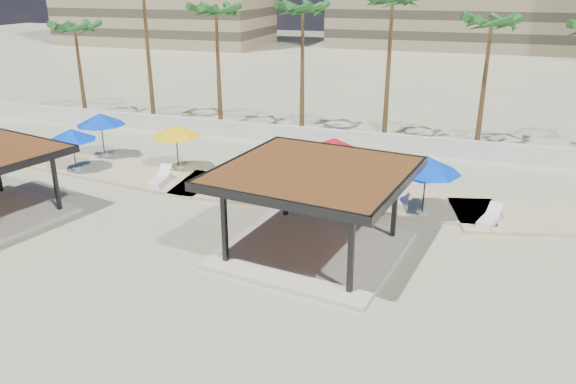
% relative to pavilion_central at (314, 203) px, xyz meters
% --- Properties ---
extents(ground, '(200.00, 200.00, 0.00)m').
position_rel_pavilion_central_xyz_m(ground, '(-2.96, -1.01, -2.13)').
color(ground, tan).
rests_on(ground, ground).
extents(promenade, '(44.45, 7.97, 0.24)m').
position_rel_pavilion_central_xyz_m(promenade, '(-0.96, 6.65, -2.07)').
color(promenade, '#C6B284').
rests_on(promenade, ground).
extents(boundary_wall, '(56.00, 0.30, 1.20)m').
position_rel_pavilion_central_xyz_m(boundary_wall, '(-2.96, 14.99, -1.53)').
color(boundary_wall, silver).
rests_on(boundary_wall, ground).
extents(pavilion_central, '(7.99, 7.99, 3.57)m').
position_rel_pavilion_central_xyz_m(pavilion_central, '(0.00, 0.00, 0.00)').
color(pavilion_central, beige).
rests_on(pavilion_central, ground).
extents(umbrella_a, '(3.19, 3.19, 2.39)m').
position_rel_pavilion_central_xyz_m(umbrella_a, '(-15.56, 5.31, 0.11)').
color(umbrella_a, beige).
rests_on(umbrella_a, promenade).
extents(umbrella_b, '(3.64, 3.64, 2.53)m').
position_rel_pavilion_central_xyz_m(umbrella_b, '(-10.22, 7.50, 0.22)').
color(umbrella_b, beige).
rests_on(umbrella_b, promenade).
extents(umbrella_c, '(3.33, 3.33, 2.37)m').
position_rel_pavilion_central_xyz_m(umbrella_c, '(-1.23, 8.19, 0.09)').
color(umbrella_c, beige).
rests_on(umbrella_c, promenade).
extents(umbrella_d, '(3.20, 3.20, 2.80)m').
position_rel_pavilion_central_xyz_m(umbrella_d, '(3.83, 4.94, 0.46)').
color(umbrella_d, beige).
rests_on(umbrella_d, promenade).
extents(umbrella_f, '(3.81, 3.81, 2.64)m').
position_rel_pavilion_central_xyz_m(umbrella_f, '(-15.70, 8.19, 0.32)').
color(umbrella_f, beige).
rests_on(umbrella_f, promenade).
extents(lounger_a, '(0.94, 2.09, 0.76)m').
position_rel_pavilion_central_xyz_m(lounger_a, '(-9.83, 4.83, -1.76)').
color(lounger_a, white).
rests_on(lounger_a, promenade).
extents(lounger_b, '(1.15, 1.99, 0.72)m').
position_rel_pavilion_central_xyz_m(lounger_b, '(6.77, 4.83, -1.78)').
color(lounger_b, white).
rests_on(lounger_b, promenade).
extents(lounger_c, '(1.12, 2.47, 0.90)m').
position_rel_pavilion_central_xyz_m(lounger_c, '(2.60, 6.02, -1.73)').
color(lounger_c, white).
rests_on(lounger_c, promenade).
extents(palm_a, '(3.00, 3.00, 7.74)m').
position_rel_pavilion_central_xyz_m(palm_a, '(-23.96, 17.29, 4.53)').
color(palm_a, brown).
rests_on(palm_a, ground).
extents(palm_c, '(3.00, 3.00, 9.17)m').
position_rel_pavilion_central_xyz_m(palm_c, '(-11.96, 17.09, 5.89)').
color(palm_c, brown).
rests_on(palm_c, ground).
extents(palm_d, '(3.00, 3.00, 9.34)m').
position_rel_pavilion_central_xyz_m(palm_d, '(-5.96, 17.89, 6.05)').
color(palm_d, brown).
rests_on(palm_d, ground).
extents(palm_e, '(3.00, 3.00, 9.99)m').
position_rel_pavilion_central_xyz_m(palm_e, '(0.04, 17.39, 6.66)').
color(palm_e, brown).
rests_on(palm_e, ground).
extents(palm_f, '(3.00, 3.00, 8.77)m').
position_rel_pavilion_central_xyz_m(palm_f, '(6.04, 17.59, 5.51)').
color(palm_f, brown).
rests_on(palm_f, ground).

